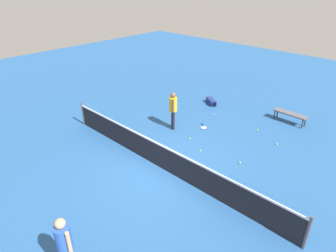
% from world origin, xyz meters
% --- Properties ---
extents(ground_plane, '(40.00, 40.00, 0.00)m').
position_xyz_m(ground_plane, '(0.00, 0.00, 0.00)').
color(ground_plane, '#265693').
extents(court_net, '(10.09, 0.09, 1.07)m').
position_xyz_m(court_net, '(0.00, 0.00, 0.50)').
color(court_net, '#4C4C51').
rests_on(court_net, ground_plane).
extents(player_near_side, '(0.48, 0.48, 1.70)m').
position_xyz_m(player_near_side, '(1.78, -2.52, 1.01)').
color(player_near_side, black).
rests_on(player_near_side, ground_plane).
extents(player_far_side, '(0.52, 0.35, 1.70)m').
position_xyz_m(player_far_side, '(-1.37, 4.39, 1.01)').
color(player_far_side, navy).
rests_on(player_far_side, ground_plane).
extents(tennis_racket_near_player, '(0.55, 0.51, 0.03)m').
position_xyz_m(tennis_racket_near_player, '(0.80, -3.51, 0.01)').
color(tennis_racket_near_player, blue).
rests_on(tennis_racket_near_player, ground_plane).
extents(tennis_ball_near_player, '(0.07, 0.07, 0.07)m').
position_xyz_m(tennis_ball_near_player, '(1.24, -4.91, 0.03)').
color(tennis_ball_near_player, '#C6E033').
rests_on(tennis_ball_near_player, ground_plane).
extents(tennis_ball_by_net, '(0.07, 0.07, 0.07)m').
position_xyz_m(tennis_ball_by_net, '(-1.87, -2.17, 0.03)').
color(tennis_ball_by_net, '#C6E033').
rests_on(tennis_ball_by_net, ground_plane).
extents(tennis_ball_midcourt, '(0.07, 0.07, 0.07)m').
position_xyz_m(tennis_ball_midcourt, '(0.58, -2.27, 0.03)').
color(tennis_ball_midcourt, '#C6E033').
rests_on(tennis_ball_midcourt, ground_plane).
extents(tennis_ball_baseline, '(0.07, 0.07, 0.07)m').
position_xyz_m(tennis_ball_baseline, '(-0.31, -1.82, 0.03)').
color(tennis_ball_baseline, '#C6E033').
rests_on(tennis_ball_baseline, ground_plane).
extents(tennis_ball_stray_left, '(0.07, 0.07, 0.07)m').
position_xyz_m(tennis_ball_stray_left, '(-1.10, -4.90, 0.03)').
color(tennis_ball_stray_left, '#C6E033').
rests_on(tennis_ball_stray_left, ground_plane).
extents(tennis_ball_stray_right, '(0.07, 0.07, 0.07)m').
position_xyz_m(tennis_ball_stray_right, '(-2.27, -4.33, 0.03)').
color(tennis_ball_stray_right, '#C6E033').
rests_on(tennis_ball_stray_right, ground_plane).
extents(courtside_bench, '(1.51, 0.46, 0.48)m').
position_xyz_m(courtside_bench, '(-1.78, -6.65, 0.42)').
color(courtside_bench, '#595960').
rests_on(courtside_bench, ground_plane).
extents(equipment_bag, '(0.82, 0.67, 0.28)m').
position_xyz_m(equipment_bag, '(2.11, -5.91, 0.14)').
color(equipment_bag, navy).
rests_on(equipment_bag, ground_plane).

